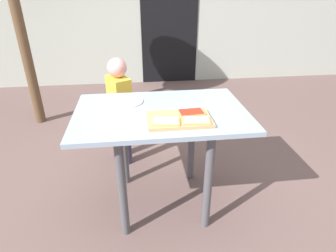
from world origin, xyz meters
The scene contains 9 objects.
ground_plane centered at (0.00, 0.00, 0.00)m, with size 16.00×16.00×0.00m, color brown.
house_door centered at (0.43, 2.95, 1.00)m, with size 0.90×0.02×2.00m, color black.
dining_table centered at (0.00, 0.00, 0.66)m, with size 1.13×0.74×0.78m.
cutting_board centered at (0.09, -0.16, 0.79)m, with size 0.39×0.25×0.02m, color tan.
pizza_slice_near_right centered at (0.19, -0.23, 0.80)m, with size 0.17×0.12×0.01m.
pizza_slice_far_right centered at (0.18, -0.11, 0.80)m, with size 0.17×0.11×0.01m.
pizza_slice_near_left centered at (0.01, -0.22, 0.80)m, with size 0.17×0.12×0.01m.
plate_white_left centered at (-0.23, 0.18, 0.78)m, with size 0.23×0.23×0.01m, color white.
child_left centered at (-0.30, 0.63, 0.56)m, with size 0.23×0.28×0.98m.
Camera 1 is at (-0.16, -1.69, 1.54)m, focal length 30.07 mm.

